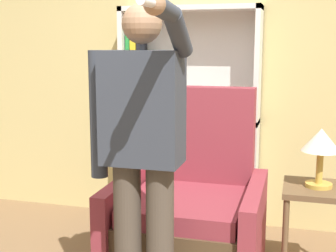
{
  "coord_description": "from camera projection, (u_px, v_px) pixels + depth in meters",
  "views": [
    {
      "loc": [
        0.83,
        -1.91,
        1.53
      ],
      "look_at": [
        0.11,
        0.69,
        1.07
      ],
      "focal_mm": 50.0,
      "sensor_mm": 36.0,
      "label": 1
    }
  ],
  "objects": [
    {
      "name": "table_lamp",
      "position": [
        321.0,
        144.0,
        2.9
      ],
      "size": [
        0.24,
        0.24,
        0.37
      ],
      "color": "gold",
      "rests_on": "side_table"
    },
    {
      "name": "bookcase",
      "position": [
        176.0,
        121.0,
        3.95
      ],
      "size": [
        1.15,
        0.28,
        1.84
      ],
      "color": "silver",
      "rests_on": "ground_plane"
    },
    {
      "name": "side_table",
      "position": [
        317.0,
        205.0,
        2.97
      ],
      "size": [
        0.43,
        0.43,
        0.65
      ],
      "color": "brown",
      "rests_on": "ground_plane"
    },
    {
      "name": "wall_back",
      "position": [
        198.0,
        61.0,
        3.98
      ],
      "size": [
        8.0,
        0.06,
        2.8
      ],
      "color": "tan",
      "rests_on": "ground_plane"
    },
    {
      "name": "armchair",
      "position": [
        190.0,
        216.0,
        3.22
      ],
      "size": [
        0.99,
        0.95,
        1.24
      ],
      "color": "#4C3823",
      "rests_on": "ground_plane"
    },
    {
      "name": "person_standing",
      "position": [
        142.0,
        150.0,
        2.44
      ],
      "size": [
        0.56,
        0.78,
        1.74
      ],
      "color": "#473D33",
      "rests_on": "ground_plane"
    }
  ]
}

